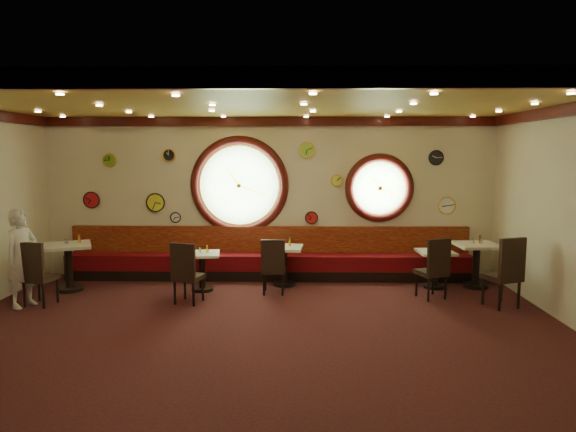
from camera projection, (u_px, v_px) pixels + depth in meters
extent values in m
cube|color=#321016|center=(258.00, 324.00, 7.54)|extent=(9.00, 6.00, 0.00)
cube|color=gold|center=(257.00, 102.00, 7.15)|extent=(9.00, 6.00, 0.02)
cube|color=beige|center=(269.00, 198.00, 10.32)|extent=(9.00, 0.02, 3.20)
cube|color=beige|center=(230.00, 259.00, 4.37)|extent=(9.00, 0.02, 3.20)
cube|color=beige|center=(575.00, 217.00, 7.26)|extent=(0.02, 6.00, 3.20)
cube|color=#3B0D0A|center=(269.00, 121.00, 10.09)|extent=(9.00, 0.10, 0.18)
cube|color=#3B0D0A|center=(228.00, 78.00, 4.23)|extent=(9.00, 0.10, 0.18)
cube|color=black|center=(269.00, 274.00, 10.23)|extent=(8.00, 0.55, 0.20)
cube|color=#55070F|center=(269.00, 261.00, 10.20)|extent=(8.00, 0.55, 0.30)
cube|color=#61070F|center=(269.00, 240.00, 10.37)|extent=(8.00, 0.10, 0.55)
cylinder|color=#93CF7C|center=(240.00, 185.00, 10.30)|extent=(1.66, 0.02, 1.66)
torus|color=#3B0D0A|center=(239.00, 185.00, 10.28)|extent=(1.98, 0.18, 1.98)
torus|color=gold|center=(239.00, 185.00, 10.25)|extent=(1.61, 0.03, 1.61)
cylinder|color=#93CF7C|center=(379.00, 188.00, 10.25)|extent=(1.10, 0.02, 1.10)
torus|color=#3B0D0A|center=(379.00, 188.00, 10.23)|extent=(1.38, 0.18, 1.38)
torus|color=gold|center=(380.00, 188.00, 10.21)|extent=(1.09, 0.03, 1.09)
cylinder|color=white|center=(447.00, 206.00, 10.23)|extent=(0.34, 0.03, 0.34)
cylinder|color=#91C63E|center=(307.00, 150.00, 10.15)|extent=(0.30, 0.03, 0.30)
cylinder|color=#69A921|center=(110.00, 160.00, 10.26)|extent=(0.26, 0.03, 0.26)
cylinder|color=black|center=(169.00, 155.00, 10.22)|extent=(0.24, 0.03, 0.24)
cylinder|color=red|center=(312.00, 218.00, 10.32)|extent=(0.24, 0.03, 0.24)
cylinder|color=#D4E04A|center=(337.00, 180.00, 10.21)|extent=(0.22, 0.03, 0.22)
cylinder|color=black|center=(436.00, 158.00, 10.12)|extent=(0.28, 0.03, 0.28)
cylinder|color=yellow|center=(156.00, 203.00, 10.34)|extent=(0.36, 0.03, 0.36)
cylinder|color=white|center=(176.00, 217.00, 10.37)|extent=(0.20, 0.03, 0.20)
cylinder|color=red|center=(92.00, 200.00, 10.36)|extent=(0.32, 0.03, 0.32)
cylinder|color=black|center=(70.00, 289.00, 9.36)|extent=(0.49, 0.49, 0.07)
cylinder|color=black|center=(69.00, 268.00, 9.31)|extent=(0.13, 0.13, 0.78)
cube|color=white|center=(68.00, 246.00, 9.26)|extent=(1.03, 1.03, 0.06)
cylinder|color=black|center=(202.00, 289.00, 9.37)|extent=(0.40, 0.40, 0.05)
cylinder|color=black|center=(202.00, 272.00, 9.33)|extent=(0.11, 0.11, 0.63)
cube|color=white|center=(202.00, 254.00, 9.29)|extent=(0.71, 0.71, 0.05)
cylinder|color=black|center=(284.00, 284.00, 9.74)|extent=(0.43, 0.43, 0.06)
cylinder|color=black|center=(284.00, 266.00, 9.69)|extent=(0.12, 0.12, 0.68)
cube|color=white|center=(284.00, 248.00, 9.65)|extent=(0.74, 0.74, 0.05)
cylinder|color=black|center=(434.00, 286.00, 9.54)|extent=(0.40, 0.40, 0.05)
cylinder|color=black|center=(435.00, 270.00, 9.50)|extent=(0.11, 0.11, 0.64)
cube|color=white|center=(436.00, 252.00, 9.46)|extent=(0.67, 0.67, 0.05)
cylinder|color=black|center=(475.00, 285.00, 9.60)|extent=(0.47, 0.47, 0.06)
cylinder|color=black|center=(476.00, 266.00, 9.55)|extent=(0.13, 0.13, 0.75)
cube|color=white|center=(477.00, 245.00, 9.50)|extent=(0.79, 0.79, 0.05)
cube|color=black|center=(40.00, 278.00, 8.43)|extent=(0.53, 0.53, 0.08)
cube|color=black|center=(31.00, 261.00, 8.20)|extent=(0.45, 0.14, 0.59)
cube|color=black|center=(189.00, 277.00, 8.56)|extent=(0.54, 0.54, 0.08)
cube|color=black|center=(183.00, 261.00, 8.34)|extent=(0.43, 0.17, 0.57)
cube|color=black|center=(274.00, 270.00, 9.15)|extent=(0.43, 0.43, 0.07)
cube|color=black|center=(273.00, 255.00, 8.93)|extent=(0.42, 0.06, 0.54)
cube|color=black|center=(431.00, 273.00, 8.84)|extent=(0.58, 0.58, 0.08)
cube|color=black|center=(439.00, 256.00, 8.62)|extent=(0.43, 0.22, 0.58)
cube|color=black|center=(501.00, 277.00, 8.34)|extent=(0.63, 0.63, 0.08)
cube|color=black|center=(512.00, 258.00, 8.09)|extent=(0.48, 0.24, 0.64)
cylinder|color=silver|center=(65.00, 241.00, 9.27)|extent=(0.03, 0.03, 0.09)
cylinder|color=silver|center=(200.00, 250.00, 9.35)|extent=(0.03, 0.03, 0.09)
cylinder|color=silver|center=(281.00, 244.00, 9.65)|extent=(0.04, 0.04, 0.11)
cylinder|color=#BCBCC0|center=(434.00, 248.00, 9.45)|extent=(0.04, 0.04, 0.10)
cylinder|color=#B9B9BD|center=(68.00, 242.00, 9.25)|extent=(0.03, 0.03, 0.09)
cylinder|color=#B8B8BD|center=(201.00, 250.00, 9.29)|extent=(0.03, 0.03, 0.09)
cylinder|color=#BCBCC0|center=(284.00, 245.00, 9.57)|extent=(0.03, 0.03, 0.09)
cylinder|color=silver|center=(434.00, 248.00, 9.43)|extent=(0.04, 0.04, 0.11)
cylinder|color=gold|center=(79.00, 239.00, 9.36)|extent=(0.05, 0.05, 0.15)
cylinder|color=gold|center=(207.00, 249.00, 9.30)|extent=(0.04, 0.04, 0.14)
cylinder|color=gold|center=(290.00, 242.00, 9.68)|extent=(0.05, 0.05, 0.17)
cylinder|color=gold|center=(438.00, 246.00, 9.52)|extent=(0.05, 0.05, 0.17)
cylinder|color=silver|center=(474.00, 241.00, 9.50)|extent=(0.04, 0.04, 0.11)
cylinder|color=silver|center=(482.00, 241.00, 9.48)|extent=(0.04, 0.04, 0.11)
cylinder|color=orange|center=(480.00, 239.00, 9.53)|extent=(0.05, 0.05, 0.16)
imported|color=silver|center=(22.00, 258.00, 8.31)|extent=(0.56, 0.68, 1.60)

